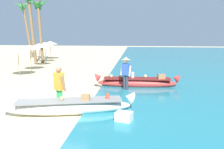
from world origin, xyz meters
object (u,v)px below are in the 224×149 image
object	(u,v)px
palm_tree_leaning_seaward	(24,13)
cooler_box	(124,118)
boat_white_foreground	(70,106)
palm_tree_tall_inland	(38,10)
person_vendor_hatted	(126,72)
person_tourist_customer	(59,86)
boat_red_midground	(137,82)
palm_tree_mid_cluster	(29,6)

from	to	relation	value
palm_tree_leaning_seaward	cooler_box	bearing A→B (deg)	-57.35
boat_white_foreground	palm_tree_tall_inland	size ratio (longest dim) A/B	0.79
cooler_box	palm_tree_tall_inland	bearing A→B (deg)	136.69
person_vendor_hatted	cooler_box	size ratio (longest dim) A/B	3.31
palm_tree_tall_inland	palm_tree_leaning_seaward	distance (m)	5.37
person_vendor_hatted	palm_tree_tall_inland	size ratio (longest dim) A/B	0.29
person_vendor_hatted	person_tourist_customer	bearing A→B (deg)	-125.26
boat_white_foreground	person_vendor_hatted	xyz separation A→B (m)	(1.80, 3.55, 0.69)
palm_tree_tall_inland	person_tourist_customer	bearing A→B (deg)	-65.29
boat_red_midground	cooler_box	distance (m)	5.06
boat_red_midground	palm_tree_leaning_seaward	distance (m)	19.10
palm_tree_mid_cluster	boat_red_midground	bearing A→B (deg)	-43.93
person_vendor_hatted	palm_tree_mid_cluster	distance (m)	14.53
palm_tree_tall_inland	person_vendor_hatted	bearing A→B (deg)	-50.58
boat_red_midground	palm_tree_mid_cluster	xyz separation A→B (m)	(-9.87, 9.51, 4.88)
boat_red_midground	palm_tree_tall_inland	size ratio (longest dim) A/B	0.74
person_tourist_customer	palm_tree_mid_cluster	distance (m)	15.84
palm_tree_leaning_seaward	cooler_box	distance (m)	22.82
person_vendor_hatted	boat_red_midground	bearing A→B (deg)	56.15
palm_tree_leaning_seaward	palm_tree_mid_cluster	world-z (taller)	palm_tree_mid_cluster
boat_red_midground	person_tourist_customer	world-z (taller)	person_tourist_customer
person_vendor_hatted	boat_white_foreground	bearing A→B (deg)	-116.89
palm_tree_mid_cluster	cooler_box	distance (m)	18.07
person_tourist_customer	palm_tree_leaning_seaward	bearing A→B (deg)	118.42
person_vendor_hatted	person_tourist_customer	world-z (taller)	person_vendor_hatted
palm_tree_tall_inland	palm_tree_leaning_seaward	bearing A→B (deg)	128.79
person_vendor_hatted	palm_tree_tall_inland	xyz separation A→B (m)	(-8.54, 10.38, 3.81)
palm_tree_mid_cluster	palm_tree_tall_inland	bearing A→B (deg)	5.06
boat_white_foreground	palm_tree_leaning_seaward	bearing A→B (deg)	119.13
palm_tree_tall_inland	palm_tree_mid_cluster	distance (m)	0.88
palm_tree_mid_cluster	boat_white_foreground	bearing A→B (deg)	-61.50
person_vendor_hatted	cooler_box	bearing A→B (deg)	-87.97
palm_tree_leaning_seaward	palm_tree_mid_cluster	xyz separation A→B (m)	(2.57, -4.26, 0.33)
boat_white_foreground	palm_tree_tall_inland	distance (m)	16.12
palm_tree_leaning_seaward	palm_tree_mid_cluster	size ratio (longest dim) A/B	0.93
person_tourist_customer	cooler_box	bearing A→B (deg)	-22.82
boat_red_midground	palm_tree_tall_inland	bearing A→B (deg)	133.46
boat_white_foreground	palm_tree_mid_cluster	xyz separation A→B (m)	(-7.53, 13.87, 4.89)
person_tourist_customer	palm_tree_leaning_seaward	xyz separation A→B (m)	(-9.62, 17.79, 3.91)
boat_white_foreground	person_vendor_hatted	size ratio (longest dim) A/B	2.73
palm_tree_leaning_seaward	cooler_box	size ratio (longest dim) A/B	12.10
person_vendor_hatted	palm_tree_tall_inland	world-z (taller)	palm_tree_tall_inland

